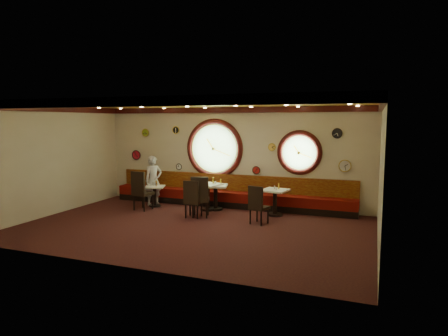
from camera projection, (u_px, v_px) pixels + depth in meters
floor at (193, 228)px, 10.38m from camera, size 9.00×6.00×0.00m
ceiling at (191, 103)px, 10.00m from camera, size 9.00×6.00×0.02m
wall_back at (232, 157)px, 12.98m from camera, size 9.00×0.02×3.20m
wall_front at (123, 184)px, 7.41m from camera, size 9.00×0.02×3.20m
wall_left at (54, 160)px, 11.78m from camera, size 0.02×6.00×3.20m
wall_right at (381, 175)px, 8.60m from camera, size 0.02×6.00×3.20m
molding_back at (231, 110)px, 12.75m from camera, size 9.00×0.10×0.18m
molding_front at (122, 102)px, 7.28m from camera, size 9.00×0.10×0.18m
molding_left at (53, 109)px, 11.59m from camera, size 0.10×6.00×0.18m
molding_right at (382, 104)px, 8.44m from camera, size 0.10×6.00×0.18m
banquette_base at (229, 204)px, 12.89m from camera, size 8.00×0.55×0.20m
banquette_seat at (229, 196)px, 12.86m from camera, size 8.00×0.55×0.30m
banquette_back at (231, 183)px, 13.02m from camera, size 8.00×0.10×0.55m
porthole_left_glass at (215, 149)px, 13.15m from camera, size 1.66×0.02×1.66m
porthole_left_frame at (214, 149)px, 13.14m from camera, size 1.98×0.18×1.98m
porthole_left_ring at (214, 149)px, 13.11m from camera, size 1.61×0.03×1.61m
porthole_right_glass at (299, 153)px, 12.17m from camera, size 1.10×0.02×1.10m
porthole_right_frame at (299, 153)px, 12.16m from camera, size 1.38×0.18×1.38m
porthole_right_ring at (299, 153)px, 12.13m from camera, size 1.09×0.03×1.09m
wall_clock_0 at (136, 155)px, 14.22m from camera, size 0.32×0.03×0.32m
wall_clock_1 at (272, 147)px, 12.42m from camera, size 0.22×0.03×0.22m
wall_clock_2 at (146, 133)px, 13.98m from camera, size 0.26×0.03×0.26m
wall_clock_3 at (176, 130)px, 13.54m from camera, size 0.24×0.03×0.24m
wall_clock_4 at (345, 166)px, 11.70m from camera, size 0.34×0.03×0.34m
wall_clock_5 at (337, 133)px, 11.68m from camera, size 0.28×0.03×0.28m
wall_clock_6 at (256, 170)px, 12.68m from camera, size 0.24×0.03×0.24m
wall_clock_7 at (179, 167)px, 13.66m from camera, size 0.20×0.03×0.20m
table_a at (155, 194)px, 12.90m from camera, size 0.78×0.78×0.67m
table_b at (208, 193)px, 12.36m from camera, size 0.90×0.90×0.83m
table_c at (216, 194)px, 12.39m from camera, size 0.88×0.88×0.79m
table_d at (275, 199)px, 11.66m from camera, size 0.83×0.83×0.78m
chair_a at (141, 188)px, 12.29m from camera, size 0.58×0.58×0.76m
chair_b at (200, 194)px, 11.39m from camera, size 0.63×0.63×0.74m
chair_c at (192, 197)px, 11.34m from camera, size 0.49×0.49×0.67m
chair_d at (257, 202)px, 10.62m from camera, size 0.54×0.54×0.65m
condiment_a_salt at (153, 184)px, 12.98m from camera, size 0.04×0.04×0.10m
condiment_b_salt at (207, 182)px, 12.44m from camera, size 0.04×0.04×0.10m
condiment_c_salt at (214, 183)px, 12.45m from camera, size 0.03×0.03×0.09m
condiment_d_salt at (275, 187)px, 11.68m from camera, size 0.04×0.04×0.11m
condiment_a_pepper at (156, 185)px, 12.80m from camera, size 0.04×0.04×0.11m
condiment_b_pepper at (208, 182)px, 12.30m from camera, size 0.04×0.04×0.10m
condiment_c_pepper at (216, 183)px, 12.35m from camera, size 0.04×0.04×0.11m
condiment_d_pepper at (276, 188)px, 11.56m from camera, size 0.03×0.03×0.09m
condiment_a_bottle at (156, 183)px, 12.88m from camera, size 0.05×0.05×0.17m
condiment_b_bottle at (213, 180)px, 12.40m from camera, size 0.06×0.06×0.18m
condiment_c_bottle at (221, 182)px, 12.40m from camera, size 0.06×0.06×0.18m
condiment_d_bottle at (279, 186)px, 11.72m from camera, size 0.05×0.05×0.17m
waiter at (154, 181)px, 13.09m from camera, size 0.66×0.71×1.62m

